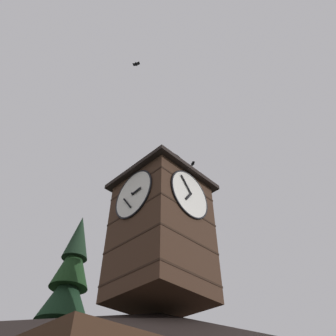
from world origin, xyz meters
TOP-DOWN VIEW (x-y plane):
  - clock_tower at (1.39, -1.35)m, footprint 4.83×4.83m
  - flying_bird_high at (4.81, -0.66)m, footprint 0.42×0.55m
  - flying_bird_low at (-2.39, -1.92)m, footprint 0.41×0.52m

SIDE VIEW (x-z plane):
  - clock_tower at x=1.39m, z-range 6.24..16.27m
  - flying_bird_low at x=-2.39m, z-range 18.49..18.65m
  - flying_bird_high at x=4.81m, z-range 22.58..22.74m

